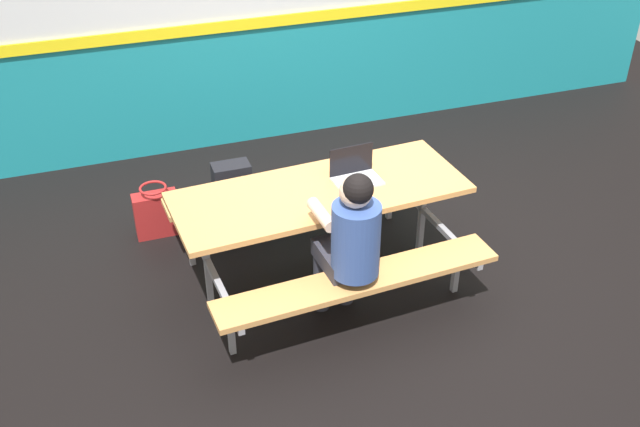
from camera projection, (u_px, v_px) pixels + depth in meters
name	position (u px, v px, depth m)	size (l,w,h in m)	color
ground_plane	(375.00, 266.00, 5.54)	(10.00, 10.00, 0.02)	black
accent_backdrop	(282.00, 7.00, 6.68)	(8.00, 0.14, 2.60)	teal
picnic_table_main	(320.00, 210.00, 5.10)	(2.03, 1.66, 0.74)	tan
student_nearer	(350.00, 239.00, 4.59)	(0.38, 0.53, 1.21)	#2D2D38
laptop_silver	(355.00, 173.00, 5.10)	(0.33, 0.24, 0.22)	silver
backpack_dark	(232.00, 188.00, 6.04)	(0.30, 0.22, 0.44)	black
tote_bag_bright	(156.00, 213.00, 5.77)	(0.34, 0.21, 0.43)	maroon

